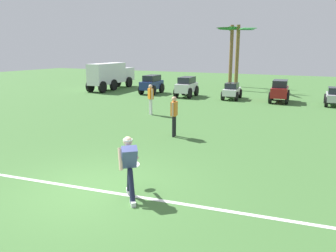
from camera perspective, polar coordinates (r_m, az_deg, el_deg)
The scene contains 14 objects.
ground_plane at distance 8.22m, azimuth -12.80°, elevation -10.76°, with size 80.00×80.00×0.00m, color #406D35.
field_line_paint at distance 8.21m, azimuth -12.85°, elevation -10.76°, with size 22.59×0.12×0.01m, color white.
frisbee_thrower at distance 7.43m, azimuth -6.76°, elevation -6.62°, with size 0.68×1.03×1.39m.
frisbee_in_flight at distance 8.11m, azimuth -5.91°, elevation -6.66°, with size 0.38×0.38×0.08m.
teammate_near_sideline at distance 16.85m, azimuth -3.04°, elevation 5.13°, with size 0.42×0.38×1.56m.
teammate_midfield at distance 12.52m, azimuth 1.07°, elevation 2.35°, with size 0.26×0.50×1.56m.
parked_car_slot_a at distance 25.17m, azimuth -2.85°, elevation 7.34°, with size 1.30×2.41×1.40m.
parked_car_slot_b at distance 23.53m, azimuth 3.26°, elevation 6.93°, with size 1.33×2.42×1.40m.
parked_car_slot_c at distance 22.77m, azimuth 11.06°, elevation 6.05°, with size 1.27×2.27×1.10m.
parked_car_slot_d at distance 22.22m, azimuth 18.88°, elevation 5.88°, with size 1.33×2.42×1.40m.
parked_car_slot_e at distance 22.09m, azimuth 27.04°, elevation 4.64°, with size 1.18×2.24×1.10m.
box_truck at distance 28.26m, azimuth -9.90°, elevation 8.80°, with size 1.78×5.98×2.20m.
palm_tree_far_left at distance 30.72m, azimuth 10.96°, elevation 13.00°, with size 2.95×3.45×5.42m.
palm_tree_left_of_centre at distance 27.60m, azimuth 11.99°, elevation 13.01°, with size 3.02×3.19×5.21m.
Camera 1 is at (4.85, -5.77, 3.29)m, focal length 35.00 mm.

